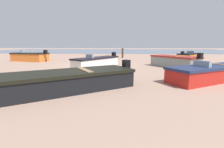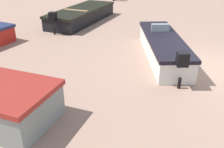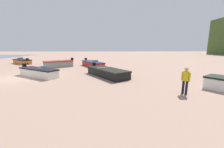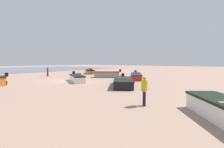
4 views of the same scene
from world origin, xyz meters
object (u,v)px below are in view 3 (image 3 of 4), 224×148
object	(u,v)px
boat_red_0	(93,64)
boat_orange_1	(22,62)
boat_grey_3	(59,64)
boat_white_7	(39,72)
boat_black_2	(107,72)
beach_walker_foreground	(186,78)

from	to	relation	value
boat_red_0	boat_orange_1	world-z (taller)	boat_red_0
boat_grey_3	boat_white_7	xyz separation A→B (m)	(6.28, 0.27, -0.05)
boat_black_2	boat_grey_3	size ratio (longest dim) A/B	1.32
boat_red_0	boat_grey_3	world-z (taller)	boat_grey_3
boat_white_7	beach_walker_foreground	world-z (taller)	beach_walker_foreground
boat_grey_3	boat_orange_1	bearing A→B (deg)	25.57
beach_walker_foreground	boat_orange_1	bearing A→B (deg)	17.64
boat_orange_1	beach_walker_foreground	world-z (taller)	beach_walker_foreground
boat_orange_1	boat_black_2	bearing A→B (deg)	-86.36
boat_black_2	boat_grey_3	xyz separation A→B (m)	(-6.29, -6.80, 0.08)
boat_white_7	beach_walker_foreground	xyz separation A→B (m)	(5.39, 11.21, 0.54)
boat_black_2	boat_red_0	bearing A→B (deg)	-105.35
boat_white_7	beach_walker_foreground	size ratio (longest dim) A/B	2.79
boat_black_2	boat_orange_1	bearing A→B (deg)	-69.10
boat_red_0	boat_white_7	distance (m)	7.97
boat_red_0	boat_orange_1	bearing A→B (deg)	-46.60
boat_red_0	boat_white_7	bearing A→B (deg)	27.14
boat_orange_1	boat_white_7	world-z (taller)	boat_white_7
boat_grey_3	boat_white_7	bearing A→B (deg)	147.25
boat_red_0	boat_orange_1	xyz separation A→B (m)	(-3.88, -12.24, -0.00)
boat_red_0	boat_grey_3	size ratio (longest dim) A/B	1.31
boat_white_7	boat_black_2	bearing A→B (deg)	122.24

